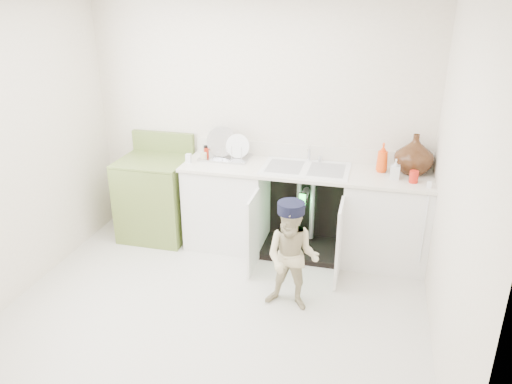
% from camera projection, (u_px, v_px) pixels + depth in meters
% --- Properties ---
extents(ground, '(3.50, 3.50, 0.00)m').
position_uv_depth(ground, '(216.00, 310.00, 4.24)').
color(ground, beige).
rests_on(ground, ground).
extents(room_shell, '(6.00, 5.50, 1.26)m').
position_uv_depth(room_shell, '(211.00, 172.00, 3.76)').
color(room_shell, silver).
rests_on(room_shell, ground).
extents(counter_run, '(2.44, 1.02, 1.28)m').
position_uv_depth(counter_run, '(309.00, 208.00, 5.00)').
color(counter_run, white).
rests_on(counter_run, ground).
extents(avocado_stove, '(0.70, 0.65, 1.09)m').
position_uv_depth(avocado_stove, '(156.00, 196.00, 5.36)').
color(avocado_stove, olive).
rests_on(avocado_stove, ground).
extents(repair_worker, '(0.49, 0.85, 0.96)m').
position_uv_depth(repair_worker, '(292.00, 257.00, 4.10)').
color(repair_worker, beige).
rests_on(repair_worker, ground).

